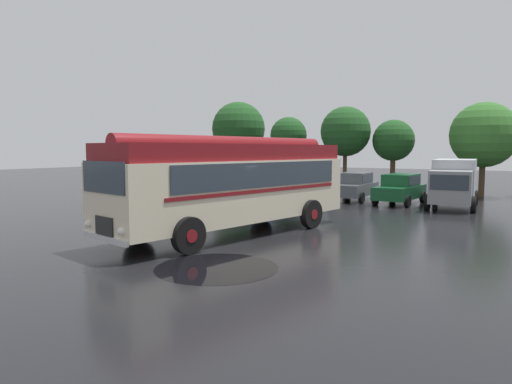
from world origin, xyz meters
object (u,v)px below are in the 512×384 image
car_mid_left (307,184)px  car_near_left (269,183)px  vintage_bus (234,181)px  car_mid_right (355,186)px  car_far_right (400,189)px  box_van (454,181)px

car_mid_left → car_near_left: bearing=-175.8°
car_near_left → car_mid_left: 2.65m
vintage_bus → car_mid_right: vintage_bus is taller
car_near_left → car_mid_left: (2.65, 0.19, 0.00)m
car_mid_right → car_far_right: (2.78, -0.42, 0.00)m
car_mid_left → box_van: size_ratio=0.74×
box_van → car_far_right: bearing=-175.5°
car_near_left → car_far_right: size_ratio=0.98×
car_near_left → box_van: size_ratio=0.72×
vintage_bus → car_mid_left: bearing=104.1°
car_far_right → box_van: bearing=4.5°
vintage_bus → car_far_right: 12.77m
car_mid_left → box_van: 8.65m
car_mid_left → car_far_right: (5.91, -0.42, 0.00)m
car_near_left → car_mid_right: same height
car_near_left → vintage_bus: bearing=-65.1°
vintage_bus → car_far_right: size_ratio=2.40×
car_near_left → car_far_right: bearing=-1.5°
vintage_bus → car_mid_right: size_ratio=2.46×
box_van → car_near_left: bearing=180.0°
vintage_bus → car_mid_right: 12.90m
car_far_right → car_near_left: bearing=178.5°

